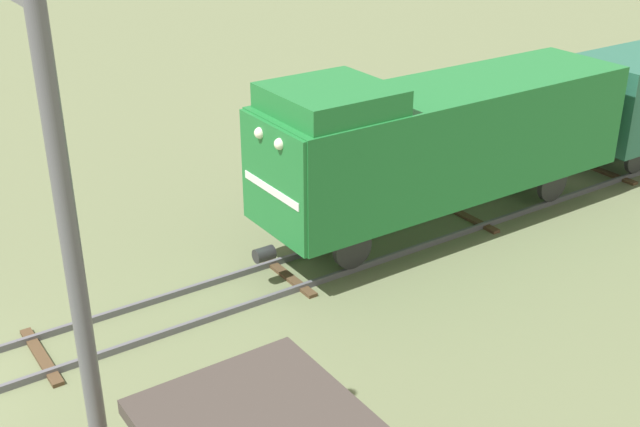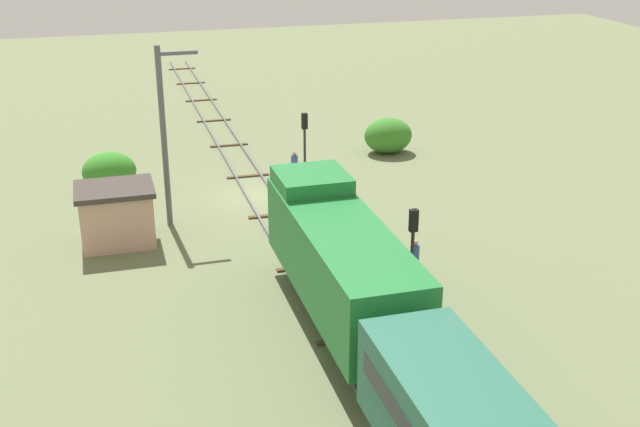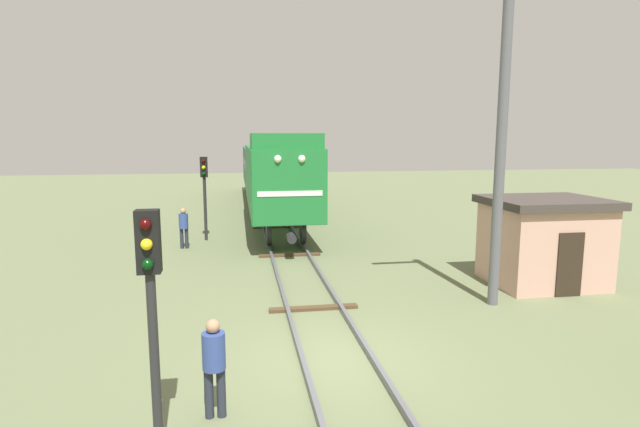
{
  "view_description": "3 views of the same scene",
  "coord_description": "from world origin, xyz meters",
  "views": [
    {
      "loc": [
        15.1,
        0.09,
        10.08
      ],
      "look_at": [
        0.81,
        9.75,
        1.98
      ],
      "focal_mm": 45.0,
      "sensor_mm": 36.0,
      "label": 1
    },
    {
      "loc": [
        7.89,
        39.36,
        15.0
      ],
      "look_at": [
        -0.63,
        9.6,
        2.58
      ],
      "focal_mm": 45.0,
      "sensor_mm": 36.0,
      "label": 2
    },
    {
      "loc": [
        -1.95,
        -9.66,
        4.62
      ],
      "look_at": [
        1.44,
        10.73,
        1.44
      ],
      "focal_mm": 28.0,
      "sensor_mm": 36.0,
      "label": 3
    }
  ],
  "objects": [
    {
      "name": "traffic_signal_mid",
      "position": [
        -3.4,
        12.99,
        2.62
      ],
      "size": [
        0.32,
        0.34,
        3.75
      ],
      "color": "#262628",
      "rests_on": "ground"
    },
    {
      "name": "worker_by_signal",
      "position": [
        -4.2,
        11.41,
        1.0
      ],
      "size": [
        0.38,
        0.38,
        1.7
      ],
      "rotation": [
        0.0,
        0.0,
        3.08
      ],
      "color": "#262B38",
      "rests_on": "ground"
    },
    {
      "name": "locomotive",
      "position": [
        0.0,
        14.26,
        2.77
      ],
      "size": [
        2.9,
        11.6,
        4.6
      ],
      "color": "#1E7233",
      "rests_on": "railway_track"
    },
    {
      "name": "catenary_mast",
      "position": [
        4.94,
        2.75,
        4.58
      ],
      "size": [
        1.94,
        0.28,
        8.67
      ],
      "color": "#595960",
      "rests_on": "ground"
    }
  ]
}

